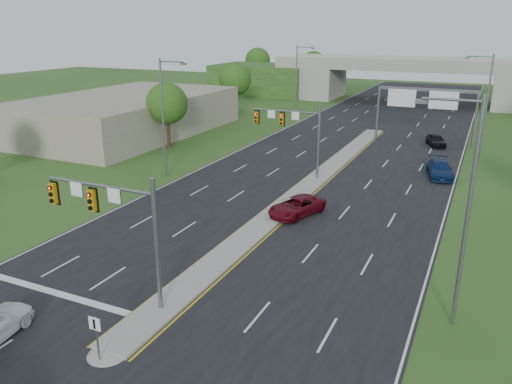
{
  "coord_description": "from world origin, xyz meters",
  "views": [
    {
      "loc": [
        13.69,
        -18.0,
        13.7
      ],
      "look_at": [
        0.16,
        11.07,
        3.0
      ],
      "focal_mm": 35.0,
      "sensor_mm": 36.0,
      "label": 1
    }
  ],
  "objects": [
    {
      "name": "lightpole_l_far",
      "position": [
        -13.3,
        55.0,
        6.1
      ],
      "size": [
        2.85,
        0.25,
        11.0
      ],
      "color": "slate",
      "rests_on": "ground"
    },
    {
      "name": "lightpole_r_far",
      "position": [
        13.3,
        40.0,
        6.1
      ],
      "size": [
        2.85,
        0.25,
        11.0
      ],
      "color": "slate",
      "rests_on": "ground"
    },
    {
      "name": "keep_right_sign",
      "position": [
        0.0,
        -4.53,
        1.52
      ],
      "size": [
        0.6,
        0.13,
        2.2
      ],
      "color": "slate",
      "rests_on": "ground"
    },
    {
      "name": "median_nose",
      "position": [
        0.0,
        -4.0,
        0.1
      ],
      "size": [
        2.0,
        2.0,
        0.16
      ],
      "primitive_type": "cone",
      "color": "gray",
      "rests_on": "road"
    },
    {
      "name": "tree_back_a",
      "position": [
        -38.0,
        94.0,
        5.84
      ],
      "size": [
        6.0,
        6.0,
        8.85
      ],
      "color": "#382316",
      "rests_on": "ground"
    },
    {
      "name": "tree_l_mid",
      "position": [
        -24.0,
        55.0,
        5.51
      ],
      "size": [
        5.2,
        5.2,
        8.12
      ],
      "color": "#382316",
      "rests_on": "ground"
    },
    {
      "name": "ground",
      "position": [
        0.0,
        0.0,
        0.0
      ],
      "size": [
        240.0,
        240.0,
        0.0
      ],
      "primitive_type": "plane",
      "color": "#2C4819",
      "rests_on": "ground"
    },
    {
      "name": "overpass",
      "position": [
        0.0,
        80.0,
        3.55
      ],
      "size": [
        80.0,
        14.0,
        8.1
      ],
      "color": "gray",
      "rests_on": "ground"
    },
    {
      "name": "lightpole_l_mid",
      "position": [
        -13.3,
        20.0,
        6.1
      ],
      "size": [
        2.85,
        0.25,
        11.0
      ],
      "color": "slate",
      "rests_on": "ground"
    },
    {
      "name": "commercial_building",
      "position": [
        -30.0,
        35.0,
        2.5
      ],
      "size": [
        18.0,
        30.0,
        5.0
      ],
      "primitive_type": "cube",
      "color": "gray",
      "rests_on": "ground"
    },
    {
      "name": "car_far_c",
      "position": [
        8.55,
        44.13,
        0.73
      ],
      "size": [
        3.02,
        4.5,
        1.42
      ],
      "primitive_type": "imported",
      "rotation": [
        0.0,
        0.0,
        0.35
      ],
      "color": "black",
      "rests_on": "road"
    },
    {
      "name": "lightpole_r_near",
      "position": [
        13.3,
        5.0,
        6.1
      ],
      "size": [
        2.85,
        0.25,
        11.0
      ],
      "color": "slate",
      "rests_on": "ground"
    },
    {
      "name": "car_far_b",
      "position": [
        10.31,
        30.79,
        0.77
      ],
      "size": [
        3.21,
        5.54,
        1.51
      ],
      "primitive_type": "imported",
      "rotation": [
        0.0,
        0.0,
        0.22
      ],
      "color": "#0D214E",
      "rests_on": "road"
    },
    {
      "name": "signal_mast_far",
      "position": [
        -2.26,
        24.93,
        4.73
      ],
      "size": [
        6.62,
        0.6,
        7.0
      ],
      "color": "slate",
      "rests_on": "ground"
    },
    {
      "name": "lane_markings",
      "position": [
        -0.6,
        28.91,
        0.02
      ],
      "size": [
        23.72,
        160.0,
        0.01
      ],
      "color": "gold",
      "rests_on": "road"
    },
    {
      "name": "sign_gantry",
      "position": [
        6.68,
        44.92,
        5.24
      ],
      "size": [
        11.58,
        0.44,
        6.67
      ],
      "color": "slate",
      "rests_on": "ground"
    },
    {
      "name": "signal_mast_near",
      "position": [
        -2.26,
        -0.07,
        4.73
      ],
      "size": [
        6.62,
        0.6,
        7.0
      ],
      "color": "slate",
      "rests_on": "ground"
    },
    {
      "name": "tree_l_near",
      "position": [
        -20.0,
        30.0,
        5.18
      ],
      "size": [
        4.8,
        4.8,
        7.6
      ],
      "color": "#382316",
      "rests_on": "ground"
    },
    {
      "name": "median",
      "position": [
        0.0,
        23.0,
        0.1
      ],
      "size": [
        2.0,
        54.0,
        0.16
      ],
      "primitive_type": "cube",
      "color": "gray",
      "rests_on": "road"
    },
    {
      "name": "tree_back_b",
      "position": [
        -24.0,
        94.0,
        5.51
      ],
      "size": [
        5.6,
        5.6,
        8.32
      ],
      "color": "#382316",
      "rests_on": "ground"
    },
    {
      "name": "road",
      "position": [
        0.0,
        35.0,
        0.01
      ],
      "size": [
        24.0,
        160.0,
        0.02
      ],
      "primitive_type": "cube",
      "color": "black",
      "rests_on": "ground"
    },
    {
      "name": "car_far_a",
      "position": [
        1.5,
        15.49,
        0.71
      ],
      "size": [
        3.78,
        5.43,
        1.38
      ],
      "primitive_type": "imported",
      "rotation": [
        0.0,
        0.0,
        -0.33
      ],
      "color": "#5B0914",
      "rests_on": "road"
    }
  ]
}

